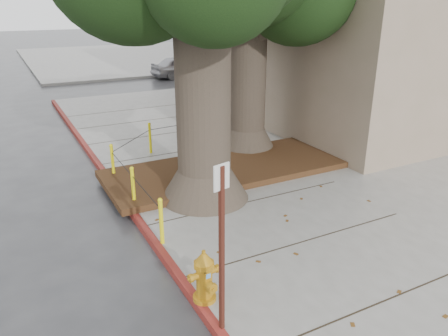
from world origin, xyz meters
The scene contains 10 objects.
ground centered at (0.00, 0.00, 0.00)m, with size 140.00×140.00×0.00m, color #28282B.
sidewalk_main centered at (6.00, 2.50, 0.07)m, with size 16.00×26.00×0.15m, color slate.
sidewalk_far centered at (6.00, 30.00, 0.07)m, with size 16.00×20.00×0.15m, color slate.
curb_red centered at (-2.00, 2.50, 0.07)m, with size 0.14×26.00×0.16m, color maroon.
planter_bed centered at (0.90, 3.90, 0.23)m, with size 6.40×2.60×0.16m, color black.
bollard_ring centered at (-0.87, 4.38, 0.66)m, with size 3.79×5.39×0.95m.
fire_hydrant centered at (-1.90, -0.69, 0.57)m, with size 0.46×0.42×0.87m.
signpost centered at (-1.95, -1.36, 1.55)m, with size 0.24×0.08×2.47m.
car_silver centered at (6.08, 19.42, 0.65)m, with size 1.53×3.81×1.30m, color #A6A7AB.
car_red centered at (10.15, 18.28, 0.62)m, with size 1.31×3.76×1.24m, color maroon.
Camera 1 is at (-4.21, -5.74, 4.48)m, focal length 35.00 mm.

